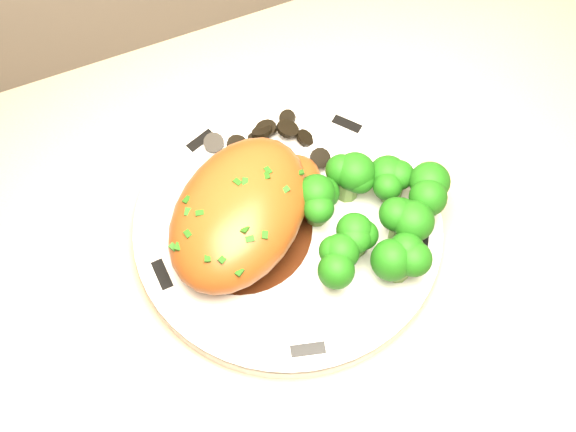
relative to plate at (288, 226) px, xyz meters
name	(u,v)px	position (x,y,z in m)	size (l,w,h in m)	color
plate	(288,226)	(0.00, 0.00, 0.00)	(0.28, 0.28, 0.02)	silver
rim_accent_0	(201,141)	(-0.04, 0.11, 0.01)	(0.03, 0.01, 0.00)	black
rim_accent_1	(162,275)	(-0.12, -0.01, 0.01)	(0.03, 0.01, 0.00)	black
rim_accent_2	(308,350)	(-0.03, -0.12, 0.01)	(0.03, 0.01, 0.00)	black
rim_accent_3	(422,242)	(0.10, -0.07, 0.01)	(0.03, 0.01, 0.00)	black
rim_accent_4	(347,124)	(0.09, 0.08, 0.01)	(0.03, 0.01, 0.00)	black
gravy_pool	(241,229)	(-0.04, 0.01, 0.01)	(0.13, 0.13, 0.00)	#331509
chicken_breast	(245,210)	(-0.04, 0.01, 0.04)	(0.19, 0.19, 0.06)	brown
mushroom_pile	(267,157)	(0.01, 0.07, 0.01)	(0.09, 0.07, 0.03)	black
broccoli_florets	(372,216)	(0.06, -0.04, 0.04)	(0.13, 0.12, 0.05)	#597C34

